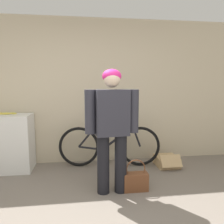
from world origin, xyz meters
TOP-DOWN VIEW (x-y plane):
  - wall_back at (0.00, 2.31)m, footprint 8.00×0.07m
  - person at (0.27, 1.05)m, footprint 0.70×0.28m
  - bicycle at (0.36, 1.98)m, footprint 1.77×0.46m
  - banana at (-1.36, 2.06)m, footprint 0.36×0.09m
  - handbag at (0.60, 1.04)m, footprint 0.33×0.14m
  - cardboard_box at (1.36, 1.85)m, footprint 0.37×0.48m

SIDE VIEW (x-z plane):
  - cardboard_box at x=1.36m, z-range -0.04..0.21m
  - handbag at x=0.60m, z-range -0.08..0.36m
  - bicycle at x=0.36m, z-range -0.01..0.76m
  - person at x=0.27m, z-range 0.13..1.76m
  - banana at x=-1.36m, z-range 0.94..0.98m
  - wall_back at x=0.00m, z-range 0.00..2.60m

